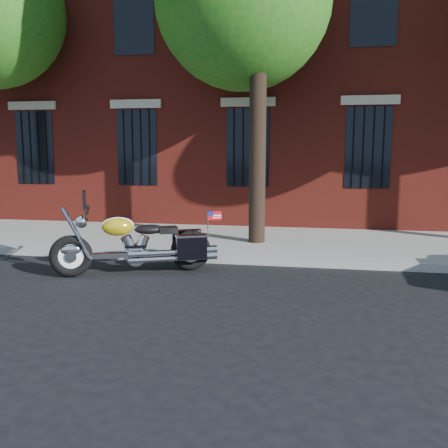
# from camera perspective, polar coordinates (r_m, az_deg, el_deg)

# --- Properties ---
(ground) EXTENTS (120.00, 120.00, 0.00)m
(ground) POSITION_cam_1_polar(r_m,az_deg,el_deg) (8.33, -2.06, -6.58)
(ground) COLOR black
(ground) RESTS_ON ground
(curb) EXTENTS (40.00, 0.16, 0.15)m
(curb) POSITION_cam_1_polar(r_m,az_deg,el_deg) (9.62, -0.29, -4.03)
(curb) COLOR gray
(curb) RESTS_ON ground
(sidewalk) EXTENTS (40.00, 3.60, 0.15)m
(sidewalk) POSITION_cam_1_polar(r_m,az_deg,el_deg) (11.44, 1.45, -1.99)
(sidewalk) COLOR gray
(sidewalk) RESTS_ON ground
(building) EXTENTS (26.00, 10.08, 12.00)m
(building) POSITION_cam_1_polar(r_m,az_deg,el_deg) (18.39, 5.05, 20.59)
(building) COLOR maroon
(building) RESTS_ON ground
(motorcycle) EXTENTS (2.84, 1.54, 1.47)m
(motorcycle) POSITION_cam_1_polar(r_m,az_deg,el_deg) (8.86, -9.48, -2.46)
(motorcycle) COLOR black
(motorcycle) RESTS_ON ground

